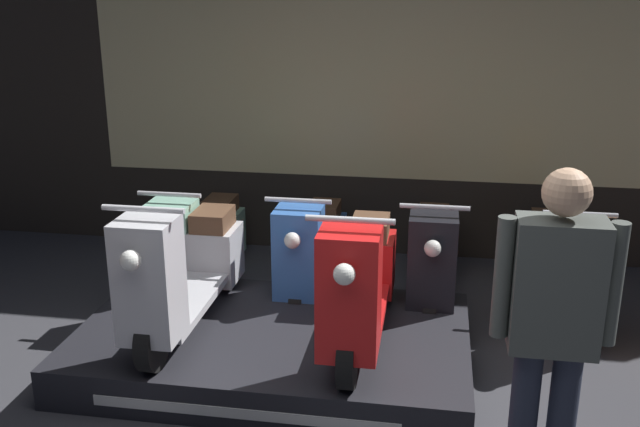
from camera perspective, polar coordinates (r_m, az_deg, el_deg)
shop_wall_back at (r=6.16m, az=3.78°, el=11.15°), size 8.60×0.09×3.20m
display_platform at (r=4.59m, az=-3.75°, el=-10.56°), size 2.43×1.48×0.25m
scooter_display_left at (r=4.49m, az=-10.84°, el=-4.55°), size 0.45×1.59×0.95m
scooter_display_right at (r=4.25m, az=3.21°, el=-5.54°), size 0.45×1.59×0.95m
scooter_backrow_0 at (r=5.65m, az=-9.71°, el=-2.51°), size 0.45×1.59×0.95m
scooter_backrow_1 at (r=5.43m, az=-0.64°, el=-3.09°), size 0.45×1.59×0.95m
scooter_backrow_2 at (r=5.35m, az=8.94°, el=-3.62°), size 0.45×1.59×0.95m
scooter_backrow_3 at (r=5.43m, az=18.53°, el=-4.04°), size 0.45×1.59×0.95m
person_right_browsing at (r=3.31m, az=18.16°, el=-7.96°), size 0.54×0.21×1.59m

